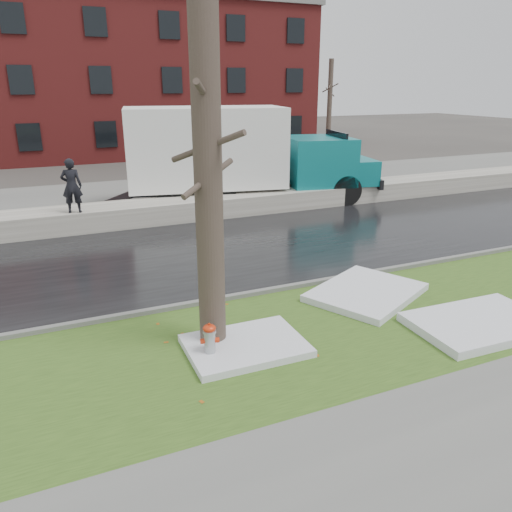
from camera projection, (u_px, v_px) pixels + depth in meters
name	position (u px, v px, depth m)	size (l,w,h in m)	color
ground	(276.00, 312.00, 11.06)	(120.00, 120.00, 0.00)	#47423D
verge	(303.00, 336.00, 9.97)	(60.00, 4.50, 0.04)	#2D4918
sidewalk	(438.00, 458.00, 6.73)	(60.00, 3.00, 0.05)	slate
road	(210.00, 252.00, 14.95)	(60.00, 7.00, 0.03)	black
parking_lot	(149.00, 197.00, 22.30)	(60.00, 9.00, 0.03)	slate
curb	(258.00, 293.00, 11.90)	(60.00, 0.15, 0.14)	slate
snowbank	(174.00, 210.00, 18.46)	(60.00, 1.60, 0.75)	#B6B1A6
brick_building	(121.00, 81.00, 36.13)	(26.00, 12.00, 10.00)	maroon
bg_tree_center	(0.00, 109.00, 30.18)	(1.40, 1.62, 6.50)	brown
bg_tree_right	(330.00, 104.00, 36.81)	(1.40, 1.62, 6.50)	brown
fire_hydrant	(210.00, 340.00, 9.00)	(0.36, 0.33, 0.72)	#9FA3A7
tree	(208.00, 182.00, 8.64)	(1.17, 1.33, 6.25)	brown
box_truck	(237.00, 154.00, 20.23)	(11.98, 4.55, 3.95)	black
worker	(72.00, 186.00, 16.27)	(0.65, 0.43, 1.79)	black
snow_patch_near	(366.00, 292.00, 11.82)	(2.60, 2.00, 0.16)	silver
snow_patch_far	(245.00, 346.00, 9.43)	(2.20, 1.60, 0.14)	silver
snow_patch_side	(480.00, 323.00, 10.28)	(2.80, 1.80, 0.18)	silver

